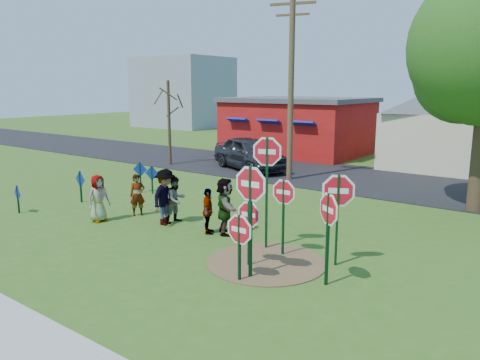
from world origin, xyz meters
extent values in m
plane|color=#325D1A|center=(0.00, 0.00, 0.00)|extent=(120.00, 120.00, 0.00)
cube|color=black|center=(0.00, 11.50, 0.02)|extent=(120.00, 7.50, 0.04)
cylinder|color=brown|center=(4.50, -1.00, 0.01)|extent=(3.20, 3.20, 0.03)
cube|color=#A21410|center=(-5.50, 18.00, 1.80)|extent=(9.00, 7.00, 3.60)
cube|color=#4C4C51|center=(-5.50, 18.00, 3.75)|extent=(9.40, 7.40, 0.30)
cube|color=navy|center=(-8.00, 14.40, 2.40)|extent=(1.60, 0.78, 0.45)
cube|color=navy|center=(-5.50, 14.40, 2.40)|extent=(1.60, 0.78, 0.45)
cube|color=navy|center=(-3.00, 14.40, 2.40)|extent=(1.60, 0.78, 0.45)
cube|color=beige|center=(5.50, 18.00, 1.60)|extent=(8.00, 7.00, 3.20)
pyramid|color=#4C4C51|center=(5.50, 18.00, 5.40)|extent=(9.40, 9.40, 2.20)
cube|color=brown|center=(3.50, 17.00, 4.60)|extent=(0.55, 0.55, 1.40)
cube|color=#8C939E|center=(-28.00, 30.00, 4.00)|extent=(10.00, 8.00, 8.00)
cube|color=#0E3519|center=(4.26, -1.46, 0.87)|extent=(0.05, 0.06, 1.74)
cylinder|color=white|center=(4.26, -1.46, 1.40)|extent=(0.93, 0.05, 0.94)
cylinder|color=red|center=(4.26, -1.46, 1.40)|extent=(0.81, 0.05, 0.81)
cube|color=white|center=(4.26, -1.46, 1.40)|extent=(0.41, 0.02, 0.12)
cube|color=#0E3519|center=(3.86, -0.05, 1.63)|extent=(0.08, 0.09, 3.26)
cylinder|color=white|center=(3.86, -0.05, 2.85)|extent=(1.06, 0.44, 1.14)
cylinder|color=red|center=(3.86, -0.05, 2.85)|extent=(0.92, 0.38, 0.98)
cube|color=white|center=(3.86, -0.05, 2.85)|extent=(0.47, 0.19, 0.14)
cylinder|color=gold|center=(3.86, -0.05, 2.85)|extent=(1.06, 0.43, 1.14)
cube|color=#0E3519|center=(4.73, -2.05, 1.39)|extent=(0.06, 0.08, 2.79)
cylinder|color=white|center=(4.73, -2.05, 2.36)|extent=(1.17, 0.05, 1.17)
cylinder|color=red|center=(4.73, -2.05, 2.36)|extent=(1.01, 0.05, 1.01)
cube|color=white|center=(4.73, -2.05, 2.36)|extent=(0.52, 0.02, 0.15)
cube|color=#0E3519|center=(6.06, -0.03, 1.22)|extent=(0.09, 0.10, 2.44)
cylinder|color=white|center=(6.06, -0.03, 2.01)|extent=(1.04, 0.56, 1.16)
cylinder|color=red|center=(6.06, -0.03, 2.01)|extent=(0.90, 0.49, 1.00)
cube|color=white|center=(6.06, -0.03, 2.01)|extent=(0.46, 0.24, 0.14)
cylinder|color=gold|center=(6.06, -0.03, 2.01)|extent=(1.03, 0.55, 1.16)
cube|color=#0E3519|center=(4.63, -2.37, 0.83)|extent=(0.06, 0.07, 1.66)
cylinder|color=white|center=(4.63, -2.37, 1.29)|extent=(1.00, 0.06, 1.00)
cylinder|color=red|center=(4.63, -2.37, 1.29)|extent=(0.87, 0.06, 0.87)
cube|color=white|center=(4.63, -2.37, 1.29)|extent=(0.44, 0.03, 0.12)
cube|color=#0E3519|center=(6.43, -1.33, 1.12)|extent=(0.08, 0.09, 2.23)
cylinder|color=white|center=(6.43, -1.33, 1.85)|extent=(0.89, 0.58, 1.04)
cylinder|color=red|center=(6.43, -1.33, 1.85)|extent=(0.77, 0.50, 0.90)
cube|color=white|center=(6.43, -1.33, 1.85)|extent=(0.39, 0.25, 0.13)
cylinder|color=gold|center=(6.43, -1.33, 1.85)|extent=(0.89, 0.57, 1.04)
cube|color=#0E3519|center=(4.55, -0.24, 1.08)|extent=(0.05, 0.07, 2.16)
cylinder|color=white|center=(4.55, -0.24, 1.81)|extent=(0.95, 0.06, 0.95)
cylinder|color=red|center=(4.55, -0.24, 1.81)|extent=(0.82, 0.06, 0.82)
cube|color=white|center=(4.55, -0.24, 1.81)|extent=(0.42, 0.03, 0.12)
cube|color=#0E3519|center=(-5.69, -2.35, 0.52)|extent=(0.06, 0.07, 1.05)
cube|color=navy|center=(-5.69, -2.35, 0.76)|extent=(0.61, 0.12, 0.62)
cube|color=#0E3519|center=(-5.28, 0.07, 0.64)|extent=(0.06, 0.07, 1.29)
cube|color=navy|center=(-5.28, 0.07, 0.95)|extent=(0.71, 0.10, 0.71)
cube|color=#0E3519|center=(-4.14, 2.90, 0.62)|extent=(0.07, 0.08, 1.23)
cube|color=navy|center=(-4.14, 2.90, 0.92)|extent=(0.64, 0.22, 0.66)
cube|color=#0E3519|center=(-4.70, 2.73, 0.68)|extent=(0.07, 0.08, 1.37)
cube|color=navy|center=(-4.70, 2.73, 1.05)|extent=(0.63, 0.27, 0.67)
imported|color=#394A80|center=(-2.39, -1.21, 0.83)|extent=(0.61, 0.86, 1.65)
imported|color=#216C67|center=(-1.88, 0.11, 0.77)|extent=(0.60, 0.67, 1.53)
imported|color=brown|center=(-0.14, 0.33, 0.81)|extent=(0.67, 0.83, 1.61)
imported|color=#38383D|center=(-0.24, -0.07, 0.96)|extent=(0.95, 1.36, 1.92)
imported|color=#553060|center=(1.59, 0.01, 0.74)|extent=(0.79, 0.92, 1.48)
imported|color=#204930|center=(2.04, 0.31, 0.91)|extent=(1.58, 1.59, 1.83)
imported|color=#2E2D32|center=(-4.15, 10.28, 0.97)|extent=(5.87, 4.18, 1.86)
cylinder|color=#4C3823|center=(-0.93, 9.25, 4.56)|extent=(0.28, 0.28, 9.12)
cube|color=#4C3823|center=(-0.93, 9.25, 8.51)|extent=(2.18, 0.73, 0.12)
cube|color=#4C3823|center=(-0.93, 9.25, 8.00)|extent=(1.59, 0.54, 0.10)
sphere|color=#1F4B14|center=(6.90, 9.02, 5.07)|extent=(3.75, 3.75, 3.75)
cylinder|color=#382819|center=(-9.08, 8.92, 2.51)|extent=(0.18, 0.18, 5.01)
camera|label=1|loc=(11.05, -10.91, 4.63)|focal=35.00mm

